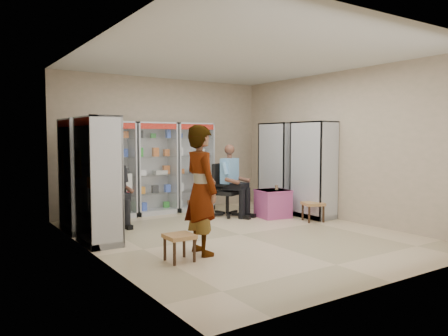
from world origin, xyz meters
TOP-DOWN VIEW (x-y plane):
  - floor at (0.00, 0.00)m, footprint 6.00×6.00m
  - room_shell at (0.00, 0.00)m, footprint 5.02×6.02m
  - cabinet_back_left at (-1.30, 2.73)m, footprint 0.90×0.50m
  - cabinet_back_mid at (-0.35, 2.73)m, footprint 0.90×0.50m
  - cabinet_back_right at (0.60, 2.73)m, footprint 0.90×0.50m
  - cabinet_right_far at (2.23, 1.60)m, footprint 0.90×0.50m
  - cabinet_right_near at (2.23, 0.50)m, footprint 0.90×0.50m
  - cabinet_left_far at (-2.23, 1.80)m, footprint 0.90×0.50m
  - cabinet_left_near at (-2.23, 0.70)m, footprint 0.90×0.50m
  - wooden_chair at (-1.55, 2.00)m, footprint 0.42×0.42m
  - seated_customer at (-1.55, 1.95)m, footprint 0.44×0.60m
  - office_chair at (0.82, 1.62)m, footprint 0.81×0.81m
  - seated_shopkeeper at (0.82, 1.57)m, footprint 0.70×0.79m
  - pink_trunk at (1.52, 0.95)m, footprint 0.68×0.66m
  - tea_glass at (1.58, 0.91)m, footprint 0.07×0.07m
  - woven_stool_a at (1.90, 0.17)m, footprint 0.49×0.49m
  - woven_stool_b at (-1.63, -0.86)m, footprint 0.37×0.37m
  - standing_man at (-1.19, -0.69)m, footprint 0.47×0.69m

SIDE VIEW (x-z plane):
  - floor at x=0.00m, z-range 0.00..0.00m
  - woven_stool_b at x=-1.63m, z-range 0.00..0.37m
  - woven_stool_a at x=1.90m, z-range 0.00..0.38m
  - pink_trunk at x=1.52m, z-range 0.00..0.58m
  - wooden_chair at x=-1.55m, z-range 0.00..0.94m
  - office_chair at x=0.82m, z-range 0.00..1.12m
  - tea_glass at x=1.58m, z-range 0.58..0.69m
  - seated_customer at x=-1.55m, z-range 0.00..1.34m
  - seated_shopkeeper at x=0.82m, z-range 0.00..1.43m
  - standing_man at x=-1.19m, z-range 0.00..1.85m
  - cabinet_back_left at x=-1.30m, z-range 0.00..2.00m
  - cabinet_back_mid at x=-0.35m, z-range 0.00..2.00m
  - cabinet_back_right at x=0.60m, z-range 0.00..2.00m
  - cabinet_right_far at x=2.23m, z-range 0.00..2.00m
  - cabinet_right_near at x=2.23m, z-range 0.00..2.00m
  - cabinet_left_far at x=-2.23m, z-range 0.00..2.00m
  - cabinet_left_near at x=-2.23m, z-range 0.00..2.00m
  - room_shell at x=0.00m, z-range 0.46..3.47m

